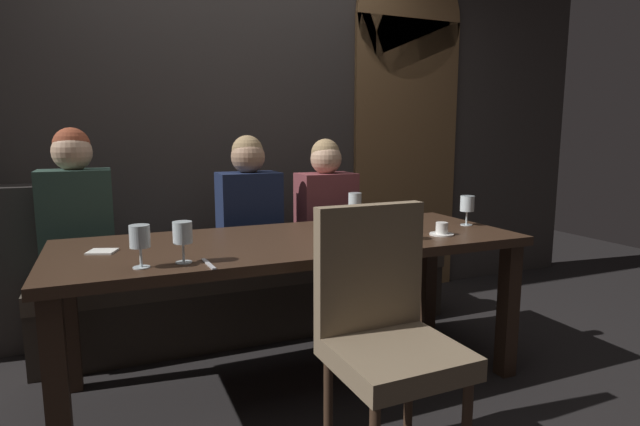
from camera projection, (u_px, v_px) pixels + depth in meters
The scene contains 17 objects.
ground at pixel (296, 381), 2.56m from camera, with size 9.00×9.00×0.00m, color black.
back_wall_tiled at pixel (232, 95), 3.44m from camera, with size 6.00×0.12×3.00m, color #383330.
arched_door at pixel (407, 117), 3.91m from camera, with size 0.90×0.05×2.55m.
dining_table at pixel (295, 256), 2.46m from camera, with size 2.20×0.84×0.74m.
banquette_bench at pixel (257, 297), 3.16m from camera, with size 2.50×0.44×0.45m.
chair_near_side at pixel (384, 322), 1.85m from camera, with size 0.45×0.45×0.98m.
diner_redhead at pixel (76, 210), 2.67m from camera, with size 0.36×0.24×0.82m.
diner_bearded at pixel (249, 205), 3.03m from camera, with size 0.36×0.24×0.78m.
diner_far_end at pixel (326, 201), 3.26m from camera, with size 0.36×0.24×0.76m.
wine_glass_end_left at pixel (355, 202), 2.92m from camera, with size 0.08×0.08×0.16m.
wine_glass_center_front at pixel (140, 238), 1.89m from camera, with size 0.08×0.08×0.16m.
wine_glass_end_right at pixel (183, 235), 1.96m from camera, with size 0.08×0.08×0.16m.
wine_glass_far_right at pixel (391, 217), 2.38m from camera, with size 0.08×0.08×0.16m.
wine_glass_far_left at pixel (467, 204), 2.78m from camera, with size 0.08×0.08×0.16m.
espresso_cup at pixel (442, 230), 2.52m from camera, with size 0.12×0.12×0.06m.
fork_on_table at pixel (209, 264), 1.95m from camera, with size 0.02×0.17×0.01m, color silver.
folded_napkin at pixel (102, 251), 2.15m from camera, with size 0.11×0.10×0.01m, color silver.
Camera 1 is at (-0.82, -2.25, 1.24)m, focal length 28.37 mm.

